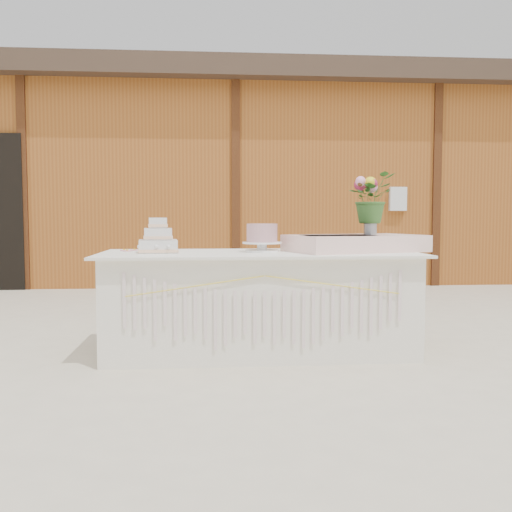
# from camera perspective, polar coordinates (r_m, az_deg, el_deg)

# --- Properties ---
(ground) EXTENTS (80.00, 80.00, 0.00)m
(ground) POSITION_cam_1_polar(r_m,az_deg,el_deg) (4.46, 0.31, -9.55)
(ground) COLOR beige
(ground) RESTS_ON ground
(barn) EXTENTS (12.60, 4.60, 3.30)m
(barn) POSITION_cam_1_polar(r_m,az_deg,el_deg) (10.34, -2.59, 7.50)
(barn) COLOR #92531E
(barn) RESTS_ON ground
(cake_table) EXTENTS (2.40, 1.00, 0.77)m
(cake_table) POSITION_cam_1_polar(r_m,az_deg,el_deg) (4.38, 0.32, -4.63)
(cake_table) COLOR white
(cake_table) RESTS_ON ground
(wedding_cake) EXTENTS (0.32, 0.32, 0.26)m
(wedding_cake) POSITION_cam_1_polar(r_m,az_deg,el_deg) (4.35, -9.77, 1.51)
(wedding_cake) COLOR silver
(wedding_cake) RESTS_ON cake_table
(pink_cake_stand) EXTENTS (0.30, 0.30, 0.22)m
(pink_cake_stand) POSITION_cam_1_polar(r_m,az_deg,el_deg) (4.36, 0.60, 1.99)
(pink_cake_stand) COLOR white
(pink_cake_stand) RESTS_ON cake_table
(satin_runner) EXTENTS (1.14, 0.87, 0.13)m
(satin_runner) POSITION_cam_1_polar(r_m,az_deg,el_deg) (4.50, 9.89, 1.27)
(satin_runner) COLOR #FFD4CD
(satin_runner) RESTS_ON cake_table
(flower_vase) EXTENTS (0.10, 0.10, 0.14)m
(flower_vase) POSITION_cam_1_polar(r_m,az_deg,el_deg) (4.59, 11.36, 2.97)
(flower_vase) COLOR #AEAFB3
(flower_vase) RESTS_ON satin_runner
(bouquet) EXTENTS (0.47, 0.46, 0.40)m
(bouquet) POSITION_cam_1_polar(r_m,az_deg,el_deg) (4.59, 11.40, 6.32)
(bouquet) COLOR #346327
(bouquet) RESTS_ON flower_vase
(loose_flowers) EXTENTS (0.20, 0.34, 0.02)m
(loose_flowers) POSITION_cam_1_polar(r_m,az_deg,el_deg) (4.51, -12.45, 0.53)
(loose_flowers) COLOR pink
(loose_flowers) RESTS_ON cake_table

